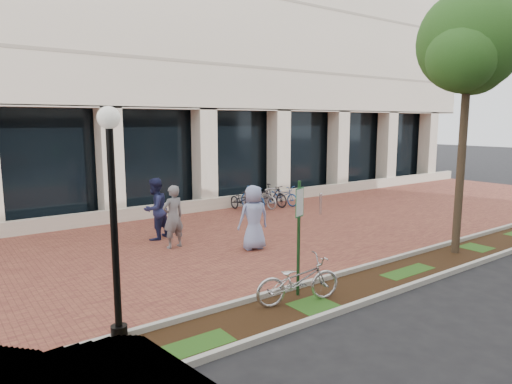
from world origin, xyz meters
TOP-DOWN VIEW (x-y plane):
  - ground at (0.00, 0.00)m, footprint 120.00×120.00m
  - brick_plaza at (0.00, 0.00)m, footprint 40.00×9.00m
  - planting_strip at (0.00, -5.25)m, footprint 40.00×1.50m
  - curb_plaza_side at (0.00, -4.50)m, footprint 40.00×0.12m
  - curb_street_side at (0.00, -6.00)m, footprint 40.00×0.12m
  - parking_sign at (-1.34, -4.83)m, footprint 0.34×0.07m
  - lamppost at (-5.16, -4.60)m, footprint 0.36×0.36m
  - street_tree at (4.44, -5.02)m, footprint 3.27×2.72m
  - locked_bicycle at (-1.61, -5.11)m, footprint 1.96×1.09m
  - pedestrian_left at (-1.81, 0.15)m, footprint 0.73×0.52m
  - pedestrian_mid at (-1.83, 1.38)m, footprint 1.18×1.10m
  - pedestrian_right at (-0.01, -1.36)m, footprint 1.02×0.77m
  - bollard at (5.05, 1.05)m, footprint 0.12×0.12m
  - bike_rack_cluster at (4.08, 3.58)m, footprint 2.96×1.76m

SIDE VIEW (x-z plane):
  - ground at x=0.00m, z-range 0.00..0.00m
  - brick_plaza at x=0.00m, z-range 0.00..0.01m
  - planting_strip at x=0.00m, z-range 0.00..0.01m
  - curb_plaza_side at x=0.00m, z-range 0.00..0.12m
  - curb_street_side at x=0.00m, z-range 0.00..0.12m
  - bollard at x=5.05m, z-range 0.01..0.90m
  - bike_rack_cluster at x=4.08m, z-range -0.03..0.95m
  - locked_bicycle at x=-1.61m, z-range 0.00..0.98m
  - pedestrian_left at x=-1.81m, z-range 0.00..1.86m
  - pedestrian_right at x=-0.01m, z-range 0.00..1.89m
  - pedestrian_mid at x=-1.83m, z-range 0.00..1.95m
  - parking_sign at x=-1.34m, z-range 0.33..2.82m
  - lamppost at x=-5.16m, z-range 0.26..4.20m
  - street_tree at x=4.44m, z-range 2.02..9.16m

